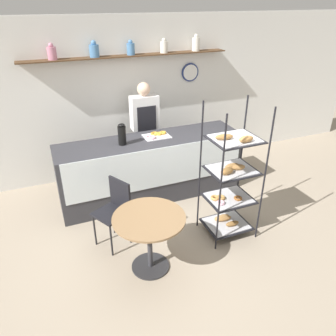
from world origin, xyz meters
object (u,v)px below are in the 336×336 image
at_px(pastry_rack, 230,183).
at_px(donut_tray_counter, 156,136).
at_px(cafe_table, 149,230).
at_px(cafe_chair, 115,206).
at_px(person_worker, 145,128).
at_px(coffee_carafe, 122,134).

height_order(pastry_rack, donut_tray_counter, pastry_rack).
relative_size(cafe_table, cafe_chair, 0.93).
xyz_separation_m(person_worker, donut_tray_counter, (-0.02, -0.58, 0.08)).
bearing_deg(coffee_carafe, cafe_chair, -112.40).
bearing_deg(donut_tray_counter, person_worker, 87.93).
relative_size(pastry_rack, person_worker, 1.08).
height_order(pastry_rack, coffee_carafe, pastry_rack).
bearing_deg(pastry_rack, person_worker, 103.93).
xyz_separation_m(person_worker, cafe_chair, (-0.95, -1.58, -0.38)).
height_order(pastry_rack, cafe_table, pastry_rack).
bearing_deg(person_worker, coffee_carafe, -130.41).
relative_size(person_worker, cafe_chair, 1.90).
distance_m(person_worker, cafe_chair, 1.88).
xyz_separation_m(pastry_rack, person_worker, (-0.49, 1.97, 0.15)).
bearing_deg(cafe_chair, cafe_table, -7.17).
bearing_deg(person_worker, cafe_chair, -121.02).
bearing_deg(person_worker, pastry_rack, -76.07).
bearing_deg(person_worker, cafe_table, -107.86).
bearing_deg(cafe_table, person_worker, 72.14).
relative_size(cafe_table, coffee_carafe, 2.57).
bearing_deg(cafe_table, pastry_rack, 11.25).
relative_size(pastry_rack, coffee_carafe, 5.68).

